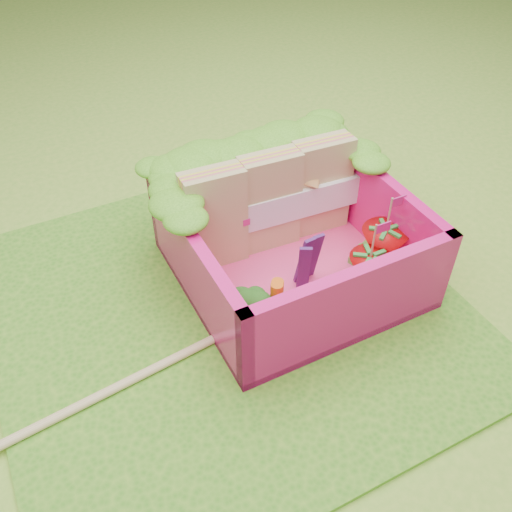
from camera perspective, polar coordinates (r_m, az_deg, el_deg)
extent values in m
plane|color=#72AF31|center=(3.39, -3.11, -5.41)|extent=(14.00, 14.00, 0.00)
cube|color=#459020|center=(3.38, -3.12, -5.24)|extent=(2.60, 2.60, 0.03)
cube|color=#FF4185|center=(3.55, 3.45, -1.50)|extent=(1.30, 1.30, 0.05)
cube|color=#EC1375|center=(3.81, -1.03, 6.92)|extent=(1.30, 0.07, 0.55)
cube|color=#EC1375|center=(3.02, 9.46, -5.21)|extent=(1.30, 0.07, 0.55)
cube|color=#EC1375|center=(3.19, -6.01, -1.74)|extent=(0.07, 1.30, 0.55)
cube|color=#EC1375|center=(3.67, 11.97, 4.39)|extent=(0.07, 1.30, 0.55)
ellipsoid|color=#3A8718|center=(3.44, -8.40, 8.87)|extent=(0.30, 0.30, 0.11)
ellipsoid|color=#3A8718|center=(3.47, -6.67, 9.36)|extent=(0.30, 0.30, 0.11)
ellipsoid|color=#3A8718|center=(3.50, -4.97, 9.84)|extent=(0.30, 0.30, 0.11)
ellipsoid|color=#3A8718|center=(3.54, -3.30, 10.30)|extent=(0.30, 0.30, 0.11)
ellipsoid|color=#3A8718|center=(3.58, -1.66, 10.74)|extent=(0.30, 0.30, 0.11)
ellipsoid|color=#3A8718|center=(3.62, -0.05, 11.17)|extent=(0.30, 0.30, 0.11)
ellipsoid|color=#3A8718|center=(3.67, 1.53, 11.57)|extent=(0.30, 0.30, 0.11)
ellipsoid|color=#3A8718|center=(3.71, 3.07, 11.96)|extent=(0.30, 0.30, 0.11)
ellipsoid|color=#3A8718|center=(3.76, 4.58, 12.33)|extent=(0.30, 0.30, 0.11)
ellipsoid|color=#3A8718|center=(3.82, 6.05, 12.68)|extent=(0.30, 0.30, 0.11)
ellipsoid|color=#3A8718|center=(3.05, -6.57, 4.13)|extent=(0.27, 0.27, 0.10)
ellipsoid|color=#3A8718|center=(3.16, -7.54, 5.52)|extent=(0.27, 0.27, 0.10)
ellipsoid|color=#3A8718|center=(3.26, -8.45, 6.81)|extent=(0.27, 0.27, 0.10)
ellipsoid|color=#3A8718|center=(3.37, -9.31, 8.01)|extent=(0.27, 0.27, 0.10)
ellipsoid|color=#3A8718|center=(3.49, -10.11, 9.14)|extent=(0.27, 0.27, 0.10)
ellipsoid|color=#3A8718|center=(3.53, 11.31, 9.40)|extent=(0.27, 0.27, 0.10)
ellipsoid|color=#3A8718|center=(3.62, 10.01, 10.50)|extent=(0.27, 0.27, 0.10)
ellipsoid|color=#3A8718|center=(3.72, 8.76, 11.54)|extent=(0.27, 0.27, 0.10)
ellipsoid|color=#3A8718|center=(3.81, 7.57, 12.52)|extent=(0.27, 0.27, 0.10)
ellipsoid|color=#3A8718|center=(3.92, 6.43, 13.45)|extent=(0.27, 0.27, 0.10)
cube|color=tan|center=(3.39, -4.18, 3.78)|extent=(0.38, 0.17, 0.65)
cube|color=tan|center=(3.51, 1.36, 5.51)|extent=(0.38, 0.17, 0.65)
cube|color=tan|center=(3.67, 6.49, 7.05)|extent=(0.38, 0.17, 0.65)
cube|color=white|center=(3.53, 1.35, 5.08)|extent=(1.18, 0.24, 0.20)
cylinder|color=#6DA751|center=(3.15, -0.47, -6.02)|extent=(0.12, 0.12, 0.15)
ellipsoid|color=#1B4913|center=(3.05, -0.49, -4.37)|extent=(0.31, 0.31, 0.12)
cylinder|color=orange|center=(3.13, 2.06, -4.69)|extent=(0.07, 0.07, 0.28)
cylinder|color=orange|center=(3.18, 2.13, -4.11)|extent=(0.07, 0.07, 0.24)
cube|color=#421B5E|center=(3.26, 4.82, -1.21)|extent=(0.07, 0.05, 0.38)
cube|color=#421B5E|center=(3.31, 4.84, -0.44)|extent=(0.07, 0.03, 0.38)
cube|color=#421B5E|center=(3.34, 5.73, -0.03)|extent=(0.07, 0.02, 0.38)
cone|color=red|center=(3.39, 11.12, -1.65)|extent=(0.24, 0.24, 0.24)
cylinder|color=tan|center=(3.23, 11.67, 1.44)|extent=(0.01, 0.01, 0.24)
cube|color=#D1227D|center=(3.20, 12.58, 2.79)|extent=(0.10, 0.01, 0.06)
cone|color=red|center=(3.53, 12.52, 0.70)|extent=(0.28, 0.28, 0.28)
cylinder|color=tan|center=(3.37, 13.17, 4.03)|extent=(0.01, 0.01, 0.24)
cube|color=#D1227D|center=(3.35, 14.06, 5.33)|extent=(0.10, 0.01, 0.06)
cube|color=green|center=(3.69, 10.91, 0.71)|extent=(0.32, 0.20, 0.05)
cube|color=green|center=(3.57, 12.88, -1.32)|extent=(0.31, 0.23, 0.05)
cube|color=green|center=(3.39, 9.78, -3.65)|extent=(0.26, 0.29, 0.05)
cube|color=green|center=(3.25, 6.11, -5.69)|extent=(0.31, 0.23, 0.05)
cube|color=#E0B37B|center=(3.05, -18.99, -14.93)|extent=(1.93, 0.26, 0.04)
cube|color=#E0B37B|center=(3.06, -18.04, -14.37)|extent=(1.93, 0.26, 0.04)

